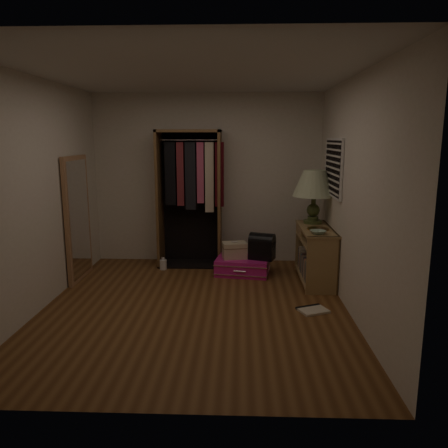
{
  "coord_description": "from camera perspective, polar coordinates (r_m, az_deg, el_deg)",
  "views": [
    {
      "loc": [
        0.52,
        -4.77,
        1.94
      ],
      "look_at": [
        0.3,
        0.95,
        0.8
      ],
      "focal_mm": 35.0,
      "sensor_mm": 36.0,
      "label": 1
    }
  ],
  "objects": [
    {
      "name": "train_case",
      "position": [
        6.27,
        1.37,
        -3.43
      ],
      "size": [
        0.38,
        0.29,
        0.25
      ],
      "rotation": [
        0.0,
        0.0,
        0.18
      ],
      "color": "#C1B294",
      "rests_on": "pink_suitcase"
    },
    {
      "name": "ground",
      "position": [
        5.18,
        -3.79,
        -10.78
      ],
      "size": [
        4.0,
        4.0,
        0.0
      ],
      "primitive_type": "plane",
      "color": "brown",
      "rests_on": "ground"
    },
    {
      "name": "table_lamp",
      "position": [
        6.2,
        11.7,
        5.07
      ],
      "size": [
        0.79,
        0.79,
        0.75
      ],
      "rotation": [
        0.0,
        0.0,
        0.43
      ],
      "color": "#3D4C24",
      "rests_on": "console_bookshelf"
    },
    {
      "name": "room_walls",
      "position": [
        4.85,
        -3.08,
        6.05
      ],
      "size": [
        3.52,
        4.02,
        2.6
      ],
      "color": "beige",
      "rests_on": "ground"
    },
    {
      "name": "black_bag",
      "position": [
        6.23,
        4.98,
        -2.84
      ],
      "size": [
        0.4,
        0.33,
        0.38
      ],
      "rotation": [
        0.0,
        0.0,
        -0.33
      ],
      "color": "black",
      "rests_on": "pink_suitcase"
    },
    {
      "name": "ceramic_bowl",
      "position": [
        5.59,
        12.16,
        -1.05
      ],
      "size": [
        0.24,
        0.24,
        0.05
      ],
      "primitive_type": "imported",
      "rotation": [
        0.0,
        0.0,
        0.34
      ],
      "color": "#9CBBA4",
      "rests_on": "console_bookshelf"
    },
    {
      "name": "brass_tray",
      "position": [
        5.86,
        12.19,
        -0.64
      ],
      "size": [
        0.36,
        0.36,
        0.02
      ],
      "rotation": [
        0.0,
        0.0,
        0.32
      ],
      "color": "#AE7E43",
      "rests_on": "console_bookshelf"
    },
    {
      "name": "pink_suitcase",
      "position": [
        6.34,
        2.43,
        -5.48
      ],
      "size": [
        0.83,
        0.65,
        0.23
      ],
      "rotation": [
        0.0,
        0.0,
        -0.14
      ],
      "color": "#C8187F",
      "rests_on": "ground"
    },
    {
      "name": "open_wardrobe",
      "position": [
        6.63,
        -4.27,
        4.81
      ],
      "size": [
        0.99,
        0.5,
        2.05
      ],
      "color": "brown",
      "rests_on": "ground"
    },
    {
      "name": "console_bookshelf",
      "position": [
        6.1,
        11.73,
        -3.66
      ],
      "size": [
        0.42,
        1.12,
        0.75
      ],
      "color": "#987749",
      "rests_on": "ground"
    },
    {
      "name": "floor_mirror",
      "position": [
        6.28,
        -18.57,
        0.67
      ],
      "size": [
        0.06,
        0.8,
        1.7
      ],
      "color": "#A57550",
      "rests_on": "ground"
    },
    {
      "name": "white_jug",
      "position": [
        6.6,
        -7.94,
        -5.25
      ],
      "size": [
        0.13,
        0.13,
        0.18
      ],
      "rotation": [
        0.0,
        0.0,
        0.26
      ],
      "color": "white",
      "rests_on": "ground"
    },
    {
      "name": "floor_book",
      "position": [
        5.16,
        11.43,
        -10.9
      ],
      "size": [
        0.39,
        0.35,
        0.03
      ],
      "rotation": [
        0.0,
        0.0,
        0.41
      ],
      "color": "beige",
      "rests_on": "ground"
    }
  ]
}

